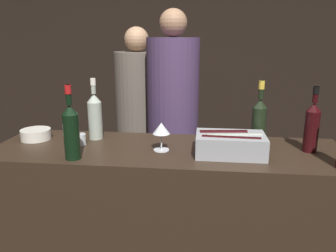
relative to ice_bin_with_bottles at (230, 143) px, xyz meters
name	(u,v)px	position (x,y,z in m)	size (l,w,h in m)	color
wall_back_chalkboard	(190,57)	(-0.33, 2.60, 0.30)	(6.40, 0.06, 2.80)	black
bar_counter	(167,232)	(-0.33, 0.06, -0.58)	(1.93, 0.57, 1.04)	#2D2116
ice_bin_with_bottles	(230,143)	(0.00, 0.00, 0.00)	(0.35, 0.22, 0.12)	#9EA0A5
bowl_white	(36,134)	(-1.13, 0.14, -0.03)	(0.17, 0.17, 0.06)	silver
wine_glass	(161,129)	(-0.36, 0.03, 0.05)	(0.09, 0.09, 0.15)	silver
candle_votive	(80,139)	(-0.83, 0.07, -0.03)	(0.07, 0.07, 0.06)	silver
red_wine_bottle_burgundy	(71,130)	(-0.78, -0.15, 0.09)	(0.08, 0.08, 0.37)	black
red_wine_bottle_black_foil	(312,125)	(0.43, 0.10, 0.08)	(0.07, 0.07, 0.35)	black
white_wine_bottle	(95,115)	(-0.78, 0.20, 0.08)	(0.08, 0.08, 0.36)	#9EA899
champagne_bottle	(259,120)	(0.17, 0.18, 0.08)	(0.08, 0.08, 0.36)	black
person_in_hoodie	(173,115)	(-0.39, 0.93, -0.08)	(0.41, 0.41, 1.84)	black
person_blond_tee	(138,115)	(-0.73, 1.21, -0.15)	(0.40, 0.40, 1.72)	black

